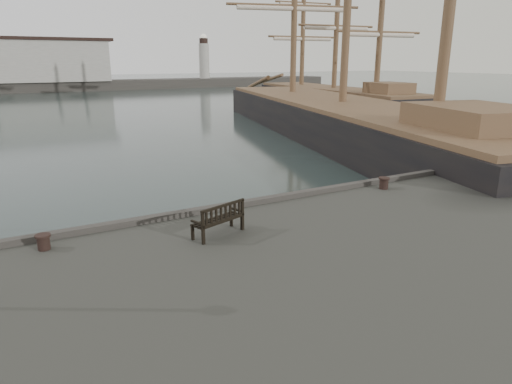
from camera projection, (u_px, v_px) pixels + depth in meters
ground at (233, 249)px, 15.89m from camera, size 400.00×400.00×0.00m
breakwater at (4, 70)px, 89.71m from camera, size 140.00×9.50×12.20m
bench at (219, 225)px, 12.85m from camera, size 1.69×1.01×0.92m
bollard_left at (44, 242)px, 11.88m from camera, size 0.49×0.49×0.41m
bollard_right at (384, 183)px, 17.49m from camera, size 0.50×0.50×0.44m
tall_ship_main at (341, 127)px, 38.55m from camera, size 19.85×45.84×33.76m
tall_ship_far at (333, 104)px, 58.35m from camera, size 9.89×31.23×26.31m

